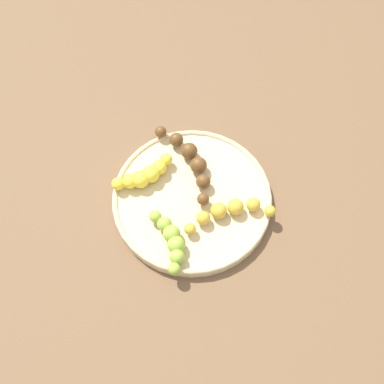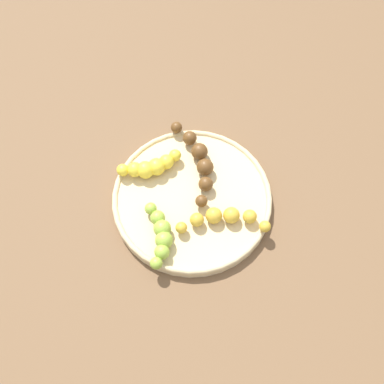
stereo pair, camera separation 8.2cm
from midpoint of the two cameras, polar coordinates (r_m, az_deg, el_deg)
ground_plane at (r=0.85m, az=2.74°, el=-1.44°), size 2.40×2.40×0.00m
fruit_bowl at (r=0.84m, az=2.77°, el=-1.07°), size 0.29×0.29×0.02m
banana_spotted at (r=0.80m, az=6.70°, el=-3.56°), size 0.15×0.09×0.03m
banana_overripe at (r=0.85m, az=3.52°, el=3.66°), size 0.13×0.14×0.03m
banana_yellow at (r=0.84m, az=-2.38°, el=2.85°), size 0.10×0.09×0.03m
banana_green at (r=0.79m, az=-0.91°, el=-5.55°), size 0.08×0.11×0.03m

